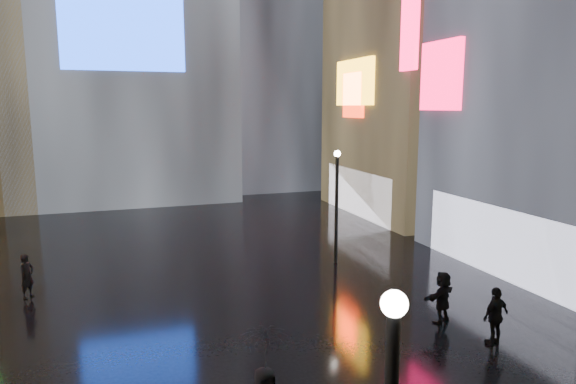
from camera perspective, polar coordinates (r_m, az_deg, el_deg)
name	(u,v)px	position (r m, az deg, el deg)	size (l,w,h in m)	color
ground	(225,281)	(21.71, -7.01, -9.77)	(140.00, 140.00, 0.00)	black
building_right_far	(429,0)	(36.84, 15.45, 19.87)	(10.28, 12.00, 28.00)	black
lamp_far	(337,200)	(23.33, 5.42, -0.90)	(0.30, 0.30, 5.20)	black
pedestrian_3	(496,316)	(17.11, 22.07, -12.63)	(1.05, 0.44, 1.79)	black
pedestrian_5	(442,297)	(18.15, 16.77, -11.11)	(1.62, 0.52, 1.75)	black
pedestrian_6	(27,276)	(21.83, -27.01, -8.34)	(0.61, 0.40, 1.68)	black
umbrella_2	(264,348)	(11.04, -2.65, -16.95)	(0.98, 1.00, 0.90)	black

